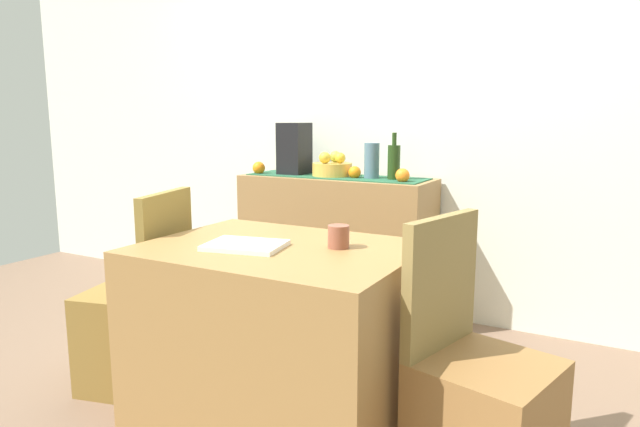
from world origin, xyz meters
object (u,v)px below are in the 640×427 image
object	(u,v)px
fruit_bowl	(332,169)
chair_near_window	(138,329)
coffee_maker	(294,149)
open_book	(245,245)
chair_by_corner	(480,414)
coffee_cup	(339,237)
sideboard_console	(336,246)
ceramic_vase	(372,161)
dining_table	(280,340)
wine_bottle	(394,162)

from	to	relation	value
fruit_bowl	chair_near_window	xyz separation A→B (m)	(-0.32, -1.29, -0.64)
coffee_maker	open_book	bearing A→B (deg)	-65.75
fruit_bowl	coffee_maker	bearing A→B (deg)	180.00
coffee_maker	chair_by_corner	size ratio (longest dim) A/B	0.36
coffee_cup	chair_near_window	xyz separation A→B (m)	(-0.98, -0.08, -0.52)
sideboard_console	open_book	world-z (taller)	sideboard_console
ceramic_vase	coffee_cup	world-z (taller)	ceramic_vase
dining_table	ceramic_vase	bearing A→B (deg)	98.22
coffee_maker	open_book	xyz separation A→B (m)	(0.62, -1.37, -0.27)
sideboard_console	chair_near_window	xyz separation A→B (m)	(-0.35, -1.29, -0.16)
dining_table	chair_by_corner	distance (m)	0.77
fruit_bowl	ceramic_vase	size ratio (longest dim) A/B	1.15
sideboard_console	chair_by_corner	bearing A→B (deg)	-47.33
chair_by_corner	coffee_cup	bearing A→B (deg)	171.75
sideboard_console	coffee_maker	distance (m)	0.66
open_book	chair_near_window	bearing A→B (deg)	161.37
open_book	chair_near_window	distance (m)	0.83
dining_table	wine_bottle	bearing A→B (deg)	92.17
ceramic_vase	chair_by_corner	size ratio (longest dim) A/B	0.23
sideboard_console	chair_near_window	size ratio (longest dim) A/B	1.31
wine_bottle	coffee_maker	bearing A→B (deg)	180.00
fruit_bowl	wine_bottle	bearing A→B (deg)	-0.00
chair_near_window	chair_by_corner	size ratio (longest dim) A/B	1.00
ceramic_vase	fruit_bowl	bearing A→B (deg)	180.00
fruit_bowl	dining_table	distance (m)	1.47
dining_table	chair_by_corner	bearing A→B (deg)	0.30
coffee_cup	chair_by_corner	world-z (taller)	chair_by_corner
coffee_maker	coffee_cup	world-z (taller)	coffee_maker
dining_table	open_book	xyz separation A→B (m)	(-0.10, -0.08, 0.38)
fruit_bowl	coffee_cup	bearing A→B (deg)	-61.54
fruit_bowl	wine_bottle	world-z (taller)	wine_bottle
fruit_bowl	chair_by_corner	bearing A→B (deg)	-46.69
sideboard_console	coffee_cup	size ratio (longest dim) A/B	13.89
ceramic_vase	coffee_cup	size ratio (longest dim) A/B	2.48
wine_bottle	dining_table	distance (m)	1.42
fruit_bowl	open_book	bearing A→B (deg)	-75.67
chair_by_corner	coffee_maker	bearing A→B (deg)	139.00
coffee_maker	chair_near_window	size ratio (longest dim) A/B	0.36
sideboard_console	chair_by_corner	world-z (taller)	chair_by_corner
sideboard_console	ceramic_vase	xyz separation A→B (m)	(0.23, 0.00, 0.53)
open_book	chair_near_window	world-z (taller)	chair_near_window
wine_bottle	open_book	world-z (taller)	wine_bottle
chair_near_window	dining_table	bearing A→B (deg)	-0.30
fruit_bowl	chair_near_window	bearing A→B (deg)	-104.04
ceramic_vase	sideboard_console	bearing A→B (deg)	180.00
ceramic_vase	coffee_cup	distance (m)	1.28
fruit_bowl	coffee_maker	distance (m)	0.29
ceramic_vase	chair_by_corner	world-z (taller)	ceramic_vase
fruit_bowl	coffee_cup	size ratio (longest dim) A/B	2.86
chair_near_window	chair_by_corner	distance (m)	1.54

